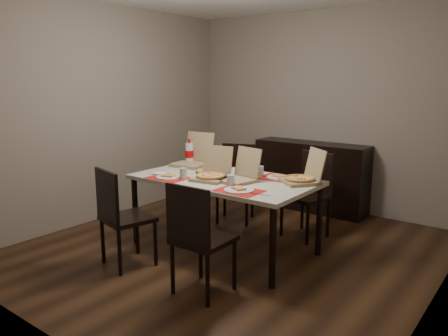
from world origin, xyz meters
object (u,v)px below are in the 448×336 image
(chair_near_left, at_px, (120,214))
(sideboard, at_px, (310,176))
(dining_table, at_px, (224,184))
(pizza_box_center, at_px, (212,174))
(chair_near_right, at_px, (198,235))
(chair_far_right, at_px, (310,191))
(dip_bowl, at_px, (245,176))
(soda_bottle, at_px, (189,153))
(chair_far_left, at_px, (237,179))

(chair_near_left, bearing_deg, sideboard, 78.39)
(dining_table, xyz_separation_m, pizza_box_center, (-0.05, -0.14, 0.12))
(chair_near_left, distance_m, chair_near_right, 0.93)
(sideboard, xyz_separation_m, chair_far_right, (0.44, -0.92, 0.06))
(chair_far_right, xyz_separation_m, pizza_box_center, (-0.55, -1.04, 0.29))
(dining_table, bearing_deg, pizza_box_center, -108.28)
(dining_table, distance_m, chair_near_right, 1.02)
(chair_near_right, xyz_separation_m, dip_bowl, (-0.28, 1.06, 0.25))
(soda_bottle, bearing_deg, pizza_box_center, -33.62)
(sideboard, bearing_deg, chair_far_right, -64.15)
(dining_table, height_order, dip_bowl, dip_bowl)
(chair_far_left, xyz_separation_m, dip_bowl, (0.62, -0.72, 0.25))
(chair_far_left, xyz_separation_m, chair_far_right, (0.98, 0.02, 0.00))
(chair_near_left, distance_m, soda_bottle, 1.33)
(dip_bowl, xyz_separation_m, soda_bottle, (-0.91, 0.18, 0.11))
(chair_near_right, xyz_separation_m, chair_far_right, (0.08, 1.81, 0.00))
(dining_table, xyz_separation_m, chair_near_left, (-0.50, -0.91, -0.17))
(chair_far_left, distance_m, dip_bowl, 0.98)
(chair_far_right, xyz_separation_m, soda_bottle, (-1.27, -0.56, 0.36))
(dining_table, height_order, pizza_box_center, pizza_box_center)
(sideboard, relative_size, chair_near_right, 1.61)
(sideboard, relative_size, chair_far_right, 1.61)
(chair_far_right, relative_size, pizza_box_center, 2.31)
(dip_bowl, bearing_deg, chair_near_left, -121.11)
(sideboard, distance_m, chair_near_left, 2.79)
(dining_table, bearing_deg, chair_far_left, 118.32)
(chair_far_left, relative_size, pizza_box_center, 2.31)
(dip_bowl, relative_size, soda_bottle, 0.39)
(sideboard, distance_m, soda_bottle, 1.74)
(chair_near_left, bearing_deg, dining_table, 61.35)
(chair_near_right, relative_size, pizza_box_center, 2.31)
(chair_near_left, xyz_separation_m, soda_bottle, (-0.27, 1.26, 0.36))
(pizza_box_center, bearing_deg, dip_bowl, 56.84)
(dip_bowl, bearing_deg, sideboard, 92.99)
(dining_table, relative_size, chair_far_left, 1.94)
(sideboard, xyz_separation_m, soda_bottle, (-0.83, -1.47, 0.42))
(sideboard, height_order, chair_far_left, chair_far_left)
(pizza_box_center, bearing_deg, dining_table, 71.72)
(chair_far_left, xyz_separation_m, soda_bottle, (-0.29, -0.53, 0.36))
(chair_near_left, bearing_deg, chair_far_left, 89.16)
(soda_bottle, bearing_deg, dining_table, -24.10)
(pizza_box_center, height_order, soda_bottle, pizza_box_center)
(sideboard, height_order, dining_table, sideboard)
(chair_far_right, height_order, dip_bowl, chair_far_right)
(pizza_box_center, xyz_separation_m, dip_bowl, (0.19, 0.30, -0.04))
(chair_near_right, relative_size, soda_bottle, 3.23)
(soda_bottle, bearing_deg, dip_bowl, -11.33)
(chair_near_left, relative_size, pizza_box_center, 2.31)
(soda_bottle, bearing_deg, sideboard, 60.65)
(pizza_box_center, bearing_deg, sideboard, 86.86)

